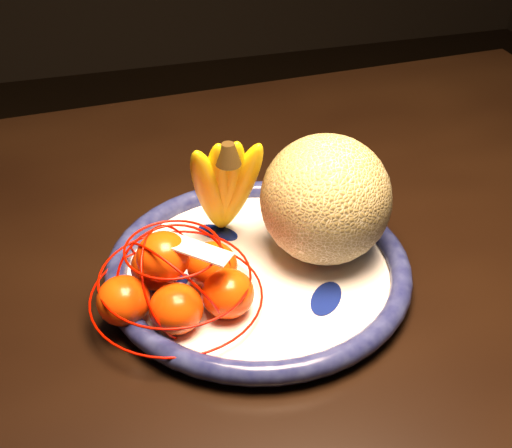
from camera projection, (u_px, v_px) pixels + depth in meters
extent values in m
cube|color=black|center=(169.00, 284.00, 0.83)|extent=(1.56, 0.99, 0.04)
cylinder|color=black|center=(456.00, 242.00, 1.52)|extent=(0.06, 0.06, 0.72)
cylinder|color=white|center=(258.00, 275.00, 0.80)|extent=(0.31, 0.31, 0.01)
torus|color=#0B0D39|center=(258.00, 267.00, 0.80)|extent=(0.34, 0.34, 0.02)
cylinder|color=white|center=(258.00, 277.00, 0.81)|extent=(0.15, 0.15, 0.00)
ellipsoid|color=navy|center=(326.00, 298.00, 0.76)|extent=(0.12, 0.13, 0.00)
ellipsoid|color=navy|center=(218.00, 233.00, 0.86)|extent=(0.11, 0.11, 0.00)
ellipsoid|color=navy|center=(171.00, 285.00, 0.78)|extent=(0.11, 0.09, 0.00)
sphere|color=olive|center=(326.00, 199.00, 0.78)|extent=(0.15, 0.15, 0.15)
ellipsoid|color=#EFBB00|center=(210.00, 187.00, 0.80)|extent=(0.08, 0.10, 0.16)
ellipsoid|color=#EFBB00|center=(220.00, 184.00, 0.80)|extent=(0.05, 0.09, 0.16)
ellipsoid|color=#EFBB00|center=(228.00, 183.00, 0.80)|extent=(0.04, 0.09, 0.16)
ellipsoid|color=#EFBB00|center=(238.00, 183.00, 0.80)|extent=(0.07, 0.10, 0.16)
cone|color=black|center=(222.00, 129.00, 0.76)|extent=(0.03, 0.03, 0.02)
ellipsoid|color=#FF3C04|center=(123.00, 301.00, 0.72)|extent=(0.05, 0.05, 0.05)
ellipsoid|color=#FF3C04|center=(176.00, 309.00, 0.71)|extent=(0.05, 0.05, 0.05)
ellipsoid|color=#FF3C04|center=(228.00, 293.00, 0.73)|extent=(0.05, 0.05, 0.05)
ellipsoid|color=#FF3C04|center=(156.00, 267.00, 0.76)|extent=(0.05, 0.05, 0.05)
ellipsoid|color=#FF3C04|center=(212.00, 265.00, 0.77)|extent=(0.05, 0.05, 0.05)
ellipsoid|color=#FF3C04|center=(163.00, 256.00, 0.72)|extent=(0.05, 0.05, 0.05)
torus|color=#BC0800|center=(177.00, 295.00, 0.75)|extent=(0.23, 0.23, 0.00)
torus|color=#BC0800|center=(175.00, 276.00, 0.73)|extent=(0.20, 0.20, 0.00)
torus|color=#BC0800|center=(173.00, 249.00, 0.71)|extent=(0.12, 0.12, 0.00)
torus|color=#BC0800|center=(175.00, 282.00, 0.74)|extent=(0.12, 0.06, 0.11)
torus|color=#BC0800|center=(175.00, 282.00, 0.74)|extent=(0.10, 0.13, 0.11)
torus|color=#BC0800|center=(175.00, 282.00, 0.74)|extent=(0.11, 0.13, 0.11)
cube|color=white|center=(196.00, 249.00, 0.70)|extent=(0.07, 0.07, 0.01)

